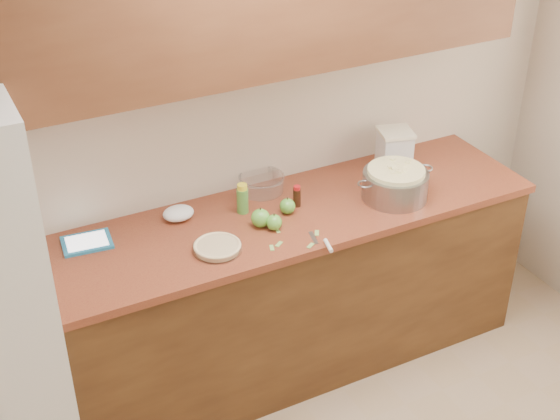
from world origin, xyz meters
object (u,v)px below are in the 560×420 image
pie (217,247)px  colander (395,184)px  flour_canister (395,148)px  tablet (87,242)px

pie → colander: bearing=2.0°
flour_canister → colander: bearing=-123.3°
flour_canister → pie: bearing=-165.0°
pie → flour_canister: flour_canister is taller
colander → flour_canister: 0.33m
pie → tablet: (-0.50, 0.32, -0.01)m
colander → flour_canister: (0.18, 0.27, 0.03)m
colander → tablet: (-1.46, 0.28, -0.07)m
colander → flour_canister: flour_canister is taller
flour_canister → tablet: flour_canister is taller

